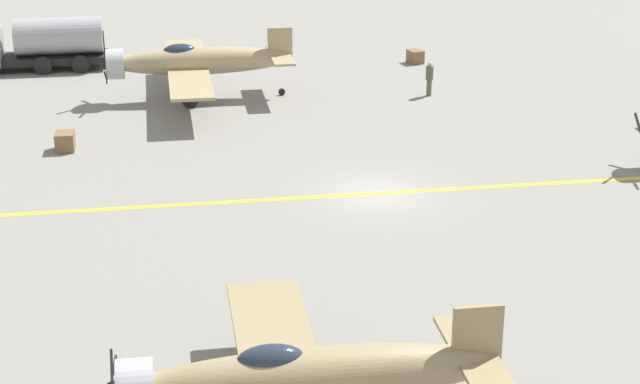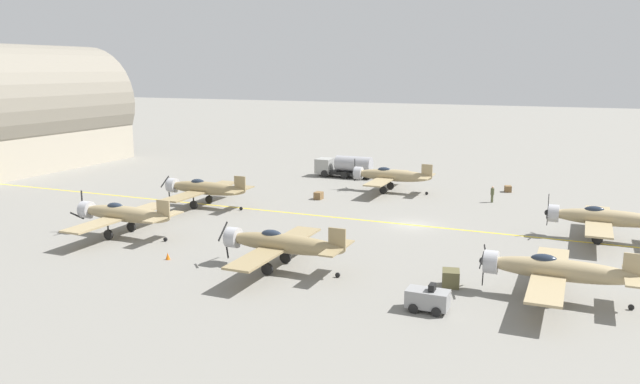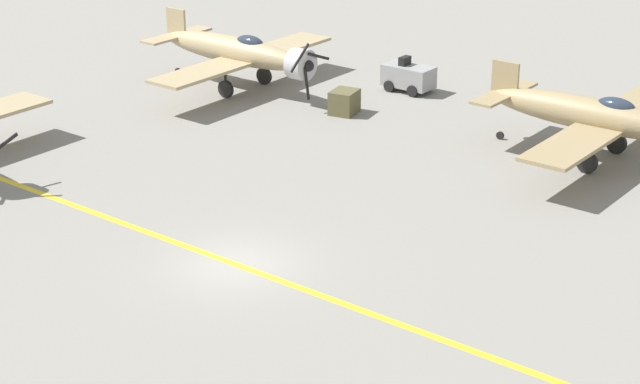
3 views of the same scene
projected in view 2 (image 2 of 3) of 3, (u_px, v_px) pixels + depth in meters
The scene contains 16 objects.
ground_plane at pixel (411, 225), 59.69m from camera, with size 400.00×400.00×0.00m, color gray.
taxiway_stripe at pixel (411, 225), 59.69m from camera, with size 0.30×160.00×0.01m, color yellow.
airplane_far_center at pixel (204, 188), 67.22m from camera, with size 12.00×9.98×3.65m.
airplane_near_left at pixel (555, 270), 40.11m from camera, with size 12.00×9.98×3.65m.
airplane_near_center at pixel (603, 218), 54.02m from camera, with size 12.00×9.98×3.78m.
airplane_mid_right at pixel (390, 176), 75.19m from camera, with size 12.00×9.98×3.80m.
airplane_far_left at pixel (122, 214), 55.42m from camera, with size 12.00×9.98×3.80m.
airplane_mid_left at pixel (281, 244), 46.13m from camera, with size 12.00×9.98×3.65m.
fuel_tanker at pixel (344, 166), 85.43m from camera, with size 2.67×8.00×2.98m.
tow_tractor at pixel (428, 299), 38.45m from camera, with size 1.57×2.60×1.79m.
ground_crew_walking at pixel (492, 194), 69.50m from camera, with size 0.40×0.40×1.83m.
supply_crate_by_tanker at pixel (319, 196), 71.30m from camera, with size 1.01×0.84×0.84m, color brown.
supply_crate_mid_lane at pixel (508, 189), 75.45m from camera, with size 0.91×0.76×0.76m, color brown.
supply_crate_outboard at pixel (451, 278), 42.85m from camera, with size 1.39×1.16×1.16m, color brown.
traffic_cone at pixel (168, 256), 48.89m from camera, with size 0.36×0.36×0.55m, color orange.
hangar at pixel (22, 116), 93.42m from camera, with size 29.32×18.17×18.20m.
Camera 2 is at (-56.71, -14.64, 14.81)m, focal length 35.00 mm.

